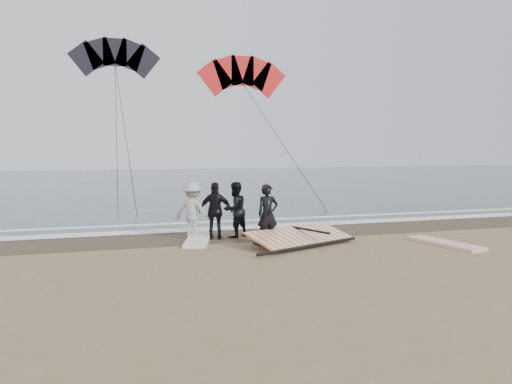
{
  "coord_description": "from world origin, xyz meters",
  "views": [
    {
      "loc": [
        -5.47,
        -11.89,
        2.96
      ],
      "look_at": [
        -0.91,
        3.0,
        1.6
      ],
      "focal_mm": 35.0,
      "sensor_mm": 36.0,
      "label": 1
    }
  ],
  "objects_px": {
    "board_cream": "(199,239)",
    "sail_rig": "(296,238)",
    "man_main": "(268,214)",
    "board_white": "(445,243)"
  },
  "relations": [
    {
      "from": "man_main",
      "to": "board_white",
      "type": "relative_size",
      "value": 0.75
    },
    {
      "from": "man_main",
      "to": "sail_rig",
      "type": "height_order",
      "value": "man_main"
    },
    {
      "from": "board_cream",
      "to": "man_main",
      "type": "bearing_deg",
      "value": -15.81
    },
    {
      "from": "man_main",
      "to": "sail_rig",
      "type": "relative_size",
      "value": 0.5
    },
    {
      "from": "board_white",
      "to": "sail_rig",
      "type": "relative_size",
      "value": 0.67
    },
    {
      "from": "board_cream",
      "to": "sail_rig",
      "type": "height_order",
      "value": "sail_rig"
    },
    {
      "from": "man_main",
      "to": "board_cream",
      "type": "xyz_separation_m",
      "value": [
        -1.94,
        1.22,
        -0.88
      ]
    },
    {
      "from": "man_main",
      "to": "sail_rig",
      "type": "distance_m",
      "value": 1.16
    },
    {
      "from": "board_white",
      "to": "sail_rig",
      "type": "xyz_separation_m",
      "value": [
        -4.33,
        1.49,
        0.14
      ]
    },
    {
      "from": "board_white",
      "to": "board_cream",
      "type": "bearing_deg",
      "value": 146.13
    }
  ]
}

